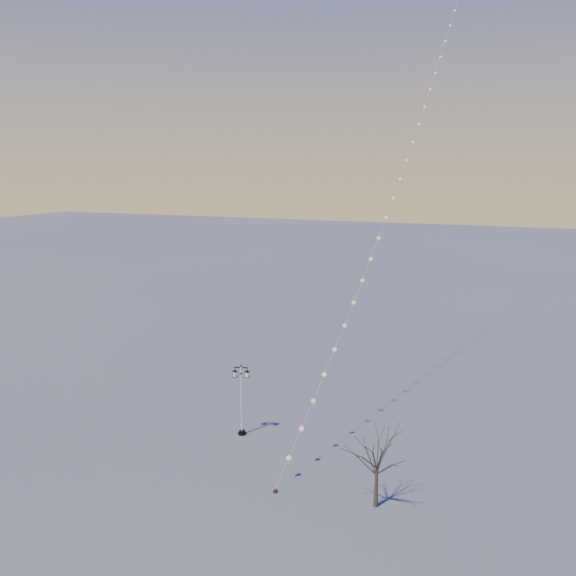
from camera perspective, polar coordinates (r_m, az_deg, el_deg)
The scene contains 4 objects.
ground at distance 33.21m, azimuth -1.78°, elevation -16.95°, with size 300.00×300.00×0.00m, color #5D5E5E.
street_lamp at distance 36.69m, azimuth -4.36°, elevation -10.04°, with size 1.07×0.59×4.33m.
bare_tree at distance 29.59m, azimuth 8.30°, elevation -15.29°, with size 2.18×2.18×3.62m.
kite_train at distance 47.38m, azimuth 11.38°, elevation 15.35°, with size 3.74×43.00×38.82m.
Camera 1 is at (12.24, -26.63, 15.62)m, focal length 38.13 mm.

